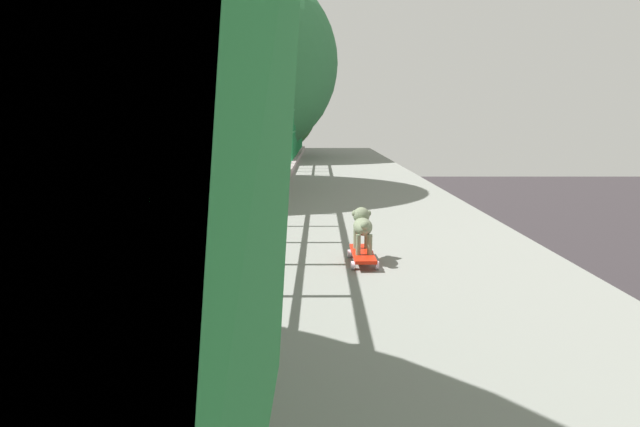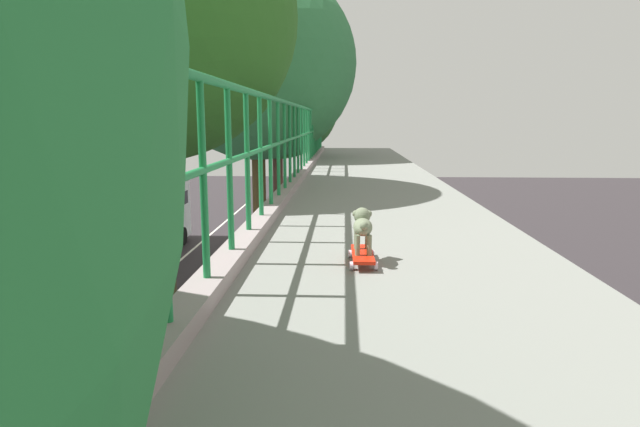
{
  "view_description": "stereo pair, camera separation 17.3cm",
  "coord_description": "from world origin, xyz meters",
  "px_view_note": "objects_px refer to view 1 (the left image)",
  "views": [
    {
      "loc": [
        0.39,
        -2.29,
        6.63
      ],
      "look_at": [
        0.37,
        1.74,
        5.91
      ],
      "focal_mm": 29.63,
      "sensor_mm": 36.0,
      "label": 1
    },
    {
      "loc": [
        0.56,
        -2.29,
        6.63
      ],
      "look_at": [
        0.37,
        1.74,
        5.91
      ],
      "focal_mm": 29.63,
      "sensor_mm": 36.0,
      "label": 2
    }
  ],
  "objects_px": {
    "city_bus": "(112,223)",
    "toy_skateboard": "(364,254)",
    "car_silver_fifth": "(97,362)",
    "small_dog": "(364,225)"
  },
  "relations": [
    {
      "from": "car_silver_fifth",
      "to": "toy_skateboard",
      "type": "bearing_deg",
      "value": -55.4
    },
    {
      "from": "toy_skateboard",
      "to": "small_dog",
      "type": "height_order",
      "value": "small_dog"
    },
    {
      "from": "car_silver_fifth",
      "to": "small_dog",
      "type": "xyz_separation_m",
      "value": [
        5.93,
        -8.55,
        5.21
      ]
    },
    {
      "from": "car_silver_fifth",
      "to": "small_dog",
      "type": "distance_m",
      "value": 11.63
    },
    {
      "from": "toy_skateboard",
      "to": "small_dog",
      "type": "distance_m",
      "value": 0.22
    },
    {
      "from": "city_bus",
      "to": "toy_skateboard",
      "type": "distance_m",
      "value": 22.54
    },
    {
      "from": "car_silver_fifth",
      "to": "toy_skateboard",
      "type": "xyz_separation_m",
      "value": [
        5.93,
        -8.59,
        4.99
      ]
    },
    {
      "from": "toy_skateboard",
      "to": "car_silver_fifth",
      "type": "bearing_deg",
      "value": 124.6
    },
    {
      "from": "city_bus",
      "to": "small_dog",
      "type": "distance_m",
      "value": 22.53
    },
    {
      "from": "city_bus",
      "to": "toy_skateboard",
      "type": "relative_size",
      "value": 20.25
    }
  ]
}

